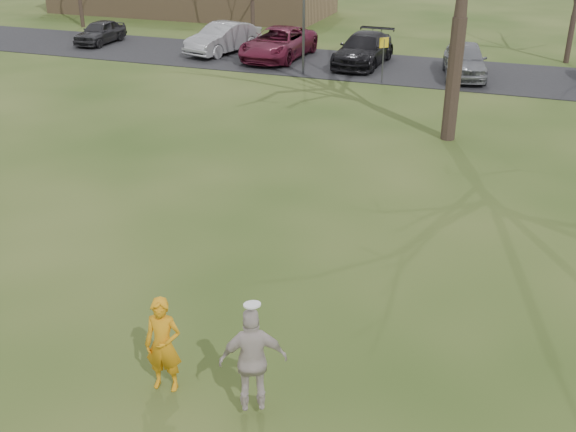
% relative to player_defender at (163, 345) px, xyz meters
% --- Properties ---
extents(ground, '(120.00, 120.00, 0.00)m').
position_rel_player_defender_xyz_m(ground, '(0.67, 0.34, -0.89)').
color(ground, '#1E380F').
rests_on(ground, ground).
extents(parking_strip, '(62.00, 6.50, 0.04)m').
position_rel_player_defender_xyz_m(parking_strip, '(0.67, 25.34, -0.87)').
color(parking_strip, black).
rests_on(parking_strip, ground).
extents(player_defender, '(0.71, 0.52, 1.78)m').
position_rel_player_defender_xyz_m(player_defender, '(0.00, 0.00, 0.00)').
color(player_defender, orange).
rests_on(player_defender, ground).
extents(car_0, '(1.65, 3.88, 1.31)m').
position_rel_player_defender_xyz_m(car_0, '(-18.81, 25.76, -0.19)').
color(car_0, '#28282B').
rests_on(car_0, parking_strip).
extents(car_1, '(2.86, 5.11, 1.59)m').
position_rel_player_defender_xyz_m(car_1, '(-10.97, 25.81, -0.05)').
color(car_1, '#95959A').
rests_on(car_1, parking_strip).
extents(car_2, '(2.83, 5.80, 1.59)m').
position_rel_player_defender_xyz_m(car_2, '(-7.63, 25.48, -0.05)').
color(car_2, maroon).
rests_on(car_2, parking_strip).
extents(car_3, '(2.35, 5.37, 1.54)m').
position_rel_player_defender_xyz_m(car_3, '(-3.07, 25.63, -0.08)').
color(car_3, black).
rests_on(car_3, parking_strip).
extents(car_4, '(2.72, 4.95, 1.59)m').
position_rel_player_defender_xyz_m(car_4, '(2.05, 24.76, -0.05)').
color(car_4, slate).
rests_on(car_4, parking_strip).
extents(catching_play, '(1.18, 0.89, 2.04)m').
position_rel_player_defender_xyz_m(catching_play, '(1.72, -0.15, 0.24)').
color(catching_play, '#BEB0AB').
rests_on(catching_play, ground).
extents(sign_yellow, '(0.35, 0.35, 2.08)m').
position_rel_player_defender_xyz_m(sign_yellow, '(-1.33, 22.34, 0.56)').
color(sign_yellow, '#47474C').
rests_on(sign_yellow, ground).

